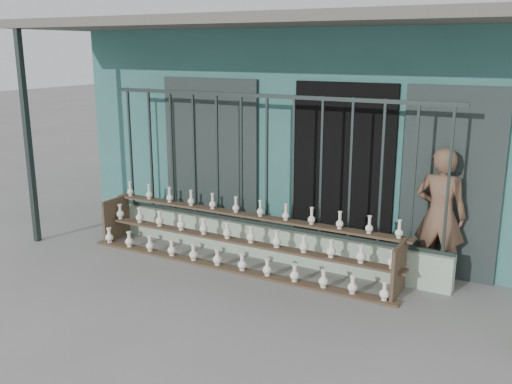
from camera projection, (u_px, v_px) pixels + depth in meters
The scene contains 6 objects.
ground at pixel (216, 291), 6.83m from camera, with size 60.00×60.00×0.00m, color slate.
workshop_building at pixel (344, 118), 10.03m from camera, with size 7.40×6.60×3.21m.
parapet_wall at pixel (266, 242), 7.88m from camera, with size 5.00×0.20×0.45m, color #AEC4A8.
security_fence at pixel (267, 162), 7.61m from camera, with size 5.00×0.04×1.80m.
shelf_rack at pixel (238, 238), 7.59m from camera, with size 4.50×0.68×0.85m.
elderly_woman at pixel (440, 215), 6.95m from camera, with size 0.62×0.41×1.69m, color brown.
Camera 1 is at (3.46, -5.32, 2.83)m, focal length 40.00 mm.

